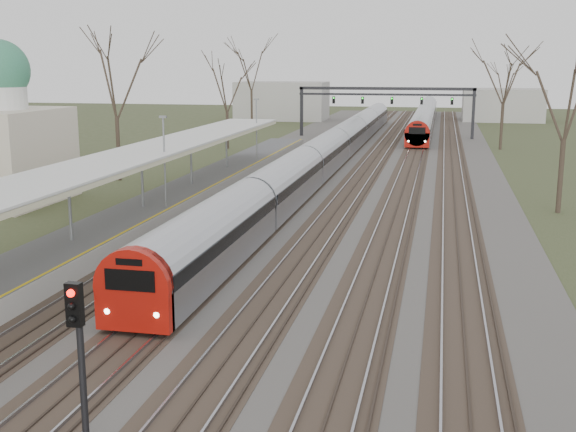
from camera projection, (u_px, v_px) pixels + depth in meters
The scene contains 9 objects.
track_bed at pixel (355, 174), 58.40m from camera, with size 24.00×160.00×0.22m.
platform at pixel (167, 204), 43.47m from camera, with size 3.50×69.00×1.00m, color #9E9B93.
canopy at pixel (133, 157), 38.44m from camera, with size 4.10×50.00×3.11m.
signal_gantry at pixel (386, 97), 86.09m from camera, with size 21.00×0.59×6.08m.
tree_west_far at pixel (115, 74), 53.58m from camera, with size 5.50×5.50×11.33m.
tree_east_far at pixel (567, 90), 41.67m from camera, with size 5.00×5.00×10.30m.
train_near at pixel (335, 145), 65.99m from camera, with size 2.62×90.21×3.05m.
train_far at pixel (425, 116), 102.94m from camera, with size 2.62×60.21×3.05m.
signal_post at pixel (79, 341), 16.13m from camera, with size 0.35×0.45×4.10m.
Camera 1 is at (7.01, -2.71, 8.79)m, focal length 45.00 mm.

